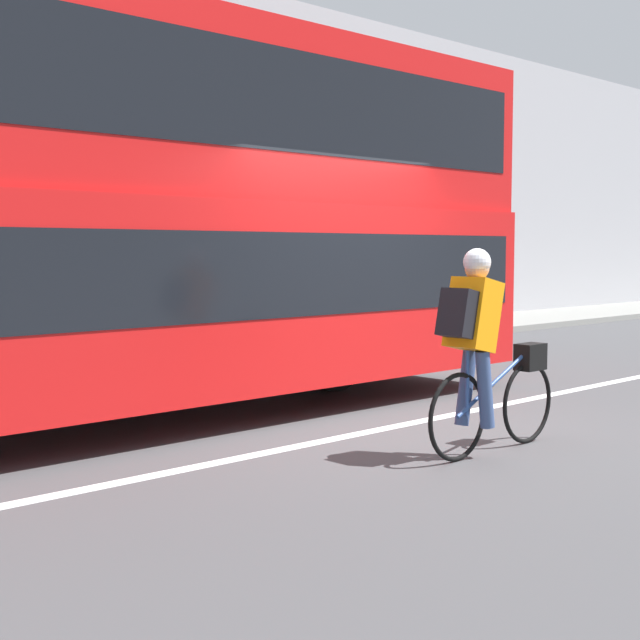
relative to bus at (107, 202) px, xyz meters
The scene contains 7 objects.
ground_plane 3.36m from the bus, 47.48° to the right, with size 80.00×80.00×0.00m, color #424244.
road_center_line 3.35m from the bus, 47.07° to the right, with size 50.00×0.14×0.01m, color silver.
sidewalk_curb 4.74m from the bus, 65.13° to the left, with size 60.00×2.47×0.12m.
building_facade 5.69m from the bus, 71.11° to the left, with size 60.00×0.30×6.16m.
bus is the anchor object (origin of this frame).
cyclist_on_bike 3.65m from the bus, 65.85° to the right, with size 1.61×0.32×1.61m.
trash_bin 4.64m from the bus, 59.03° to the left, with size 0.59×0.59×0.96m.
Camera 1 is at (-6.02, -5.29, 1.60)m, focal length 50.00 mm.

